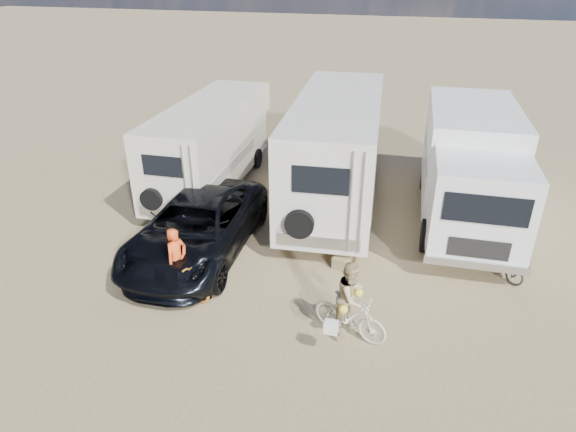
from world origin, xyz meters
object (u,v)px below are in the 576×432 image
(box_truck, at_px, (470,171))
(rider_man, at_px, (178,265))
(cooler, at_px, (325,232))
(bike_man, at_px, (179,275))
(crate, at_px, (342,262))
(rv_main, at_px, (336,153))
(rv_left, at_px, (211,147))
(bike_woman, at_px, (350,316))
(bike_parked, at_px, (499,262))
(dark_suv, at_px, (197,227))
(rider_woman, at_px, (351,304))

(box_truck, distance_m, rider_man, 9.10)
(rider_man, height_order, cooler, rider_man)
(bike_man, xyz_separation_m, crate, (3.64, 2.20, -0.35))
(rv_main, xyz_separation_m, rv_left, (-4.45, 0.18, -0.26))
(bike_woman, distance_m, bike_parked, 4.74)
(bike_woman, height_order, crate, bike_woman)
(dark_suv, xyz_separation_m, rider_man, (0.36, -1.88, -0.01))
(rider_man, relative_size, rider_woman, 0.96)
(bike_woman, relative_size, crate, 4.24)
(rv_main, xyz_separation_m, box_truck, (4.16, -0.19, -0.08))
(rider_woman, bearing_deg, rv_main, 31.92)
(rider_man, distance_m, crate, 4.30)
(rider_man, distance_m, rider_woman, 4.29)
(dark_suv, relative_size, crate, 14.24)
(rider_woman, bearing_deg, cooler, 37.27)
(rider_man, bearing_deg, bike_man, 0.00)
(bike_parked, bearing_deg, rv_main, 99.98)
(rv_left, relative_size, crate, 17.70)
(cooler, distance_m, crate, 1.57)
(dark_suv, distance_m, rider_man, 1.92)
(rv_left, height_order, rider_woman, rv_left)
(bike_parked, bearing_deg, bike_woman, 178.14)
(rv_main, xyz_separation_m, dark_suv, (-3.05, -4.24, -0.95))
(box_truck, bearing_deg, bike_parked, -77.73)
(rv_main, height_order, dark_suv, rv_main)
(box_truck, bearing_deg, rv_main, 175.56)
(rider_woman, relative_size, cooler, 3.11)
(rv_main, xyz_separation_m, bike_parked, (4.92, -3.22, -1.35))
(dark_suv, height_order, bike_man, dark_suv)
(box_truck, bearing_deg, crate, -132.53)
(bike_man, bearing_deg, dark_suv, 29.99)
(rv_main, height_order, bike_parked, rv_main)
(box_truck, distance_m, bike_man, 9.13)
(rider_man, bearing_deg, rv_main, -4.64)
(cooler, bearing_deg, bike_parked, -10.40)
(bike_woman, bearing_deg, rv_left, 60.22)
(bike_parked, bearing_deg, box_truck, 57.25)
(rv_main, distance_m, rider_man, 6.75)
(rider_man, bearing_deg, crate, -39.80)
(dark_suv, distance_m, cooler, 3.71)
(dark_suv, bearing_deg, bike_woman, -28.66)
(bike_woman, xyz_separation_m, rider_man, (-4.26, 0.45, 0.28))
(rider_man, bearing_deg, rider_woman, -76.94)
(dark_suv, xyz_separation_m, cooler, (3.25, 1.69, -0.59))
(rider_woman, bearing_deg, box_truck, -3.66)
(rv_main, height_order, rider_woman, rv_main)
(rv_main, relative_size, cooler, 15.24)
(rider_woman, bearing_deg, rv_left, 60.22)
(bike_woman, xyz_separation_m, bike_parked, (3.35, 3.35, -0.12))
(rider_woman, height_order, crate, rider_woman)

